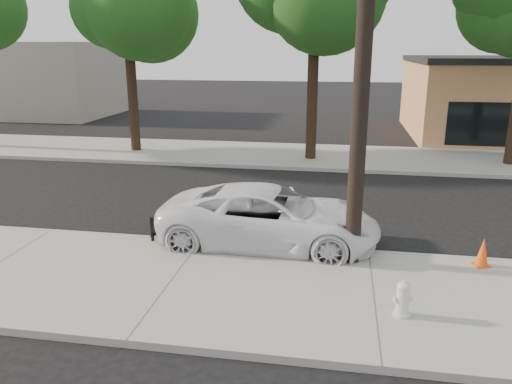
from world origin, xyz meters
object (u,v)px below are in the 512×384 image
fire_hydrant (403,299)px  police_cruiser (270,217)px  traffic_cone (483,252)px  utility_pole (364,46)px

fire_hydrant → police_cruiser: bearing=114.5°
fire_hydrant → traffic_cone: (1.91, 2.43, -0.01)m
traffic_cone → utility_pole: bearing=-175.8°
utility_pole → police_cruiser: 4.52m
utility_pole → traffic_cone: (2.75, 0.20, -4.25)m
traffic_cone → fire_hydrant: bearing=-128.2°
utility_pole → fire_hydrant: size_ratio=14.22×
utility_pole → fire_hydrant: 4.87m
utility_pole → traffic_cone: size_ratio=14.53×
utility_pole → fire_hydrant: (0.84, -2.23, -4.24)m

